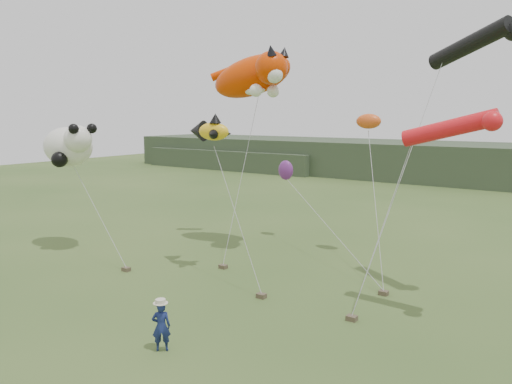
% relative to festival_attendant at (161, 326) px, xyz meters
% --- Properties ---
extents(ground, '(120.00, 120.00, 0.00)m').
position_rel_festival_attendant_xyz_m(ground, '(0.21, 1.44, -0.76)').
color(ground, '#385123').
rests_on(ground, ground).
extents(headland, '(90.00, 13.00, 4.00)m').
position_rel_festival_attendant_xyz_m(headland, '(-2.91, 46.13, 1.16)').
color(headland, '#2D3D28').
rests_on(headland, ground).
extents(festival_attendant, '(0.66, 0.64, 1.53)m').
position_rel_festival_attendant_xyz_m(festival_attendant, '(0.00, 0.00, 0.00)').
color(festival_attendant, navy).
rests_on(festival_attendant, ground).
extents(sandbag_anchors, '(11.09, 4.06, 0.18)m').
position_rel_festival_attendant_xyz_m(sandbag_anchors, '(-0.60, 6.21, -0.67)').
color(sandbag_anchors, brown).
rests_on(sandbag_anchors, ground).
extents(cat_kite, '(5.80, 3.25, 3.06)m').
position_rel_festival_attendant_xyz_m(cat_kite, '(-4.63, 11.57, 8.30)').
color(cat_kite, '#D63500').
rests_on(cat_kite, ground).
extents(fish_kite, '(2.49, 1.66, 1.26)m').
position_rel_festival_attendant_xyz_m(fish_kite, '(-4.16, 7.13, 5.59)').
color(fish_kite, yellow).
rests_on(fish_kite, ground).
extents(tube_kites, '(3.60, 4.62, 4.52)m').
position_rel_festival_attendant_xyz_m(tube_kites, '(6.29, 9.10, 7.62)').
color(tube_kites, black).
rests_on(tube_kites, ground).
extents(panda_kite, '(3.64, 2.35, 2.26)m').
position_rel_festival_attendant_xyz_m(panda_kite, '(-12.42, 5.75, 4.68)').
color(panda_kite, white).
rests_on(panda_kite, ground).
extents(misc_kites, '(6.34, 1.47, 3.76)m').
position_rel_festival_attendant_xyz_m(misc_kites, '(-1.74, 13.94, 4.61)').
color(misc_kites, '#E4531A').
rests_on(misc_kites, ground).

